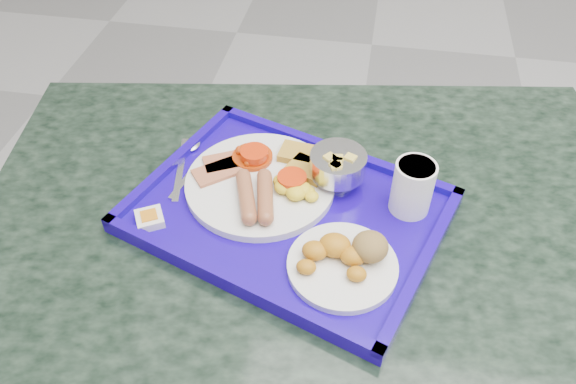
{
  "coord_description": "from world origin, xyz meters",
  "views": [
    {
      "loc": [
        -0.64,
        -0.45,
        1.38
      ],
      "look_at": [
        -0.75,
        0.18,
        0.76
      ],
      "focal_mm": 35.0,
      "sensor_mm": 36.0,
      "label": 1
    }
  ],
  "objects_px": {
    "juice_cup": "(413,186)",
    "tray": "(288,212)",
    "main_plate": "(264,181)",
    "table": "(310,277)",
    "bread_plate": "(346,259)",
    "fruit_bowl": "(338,165)"
  },
  "relations": [
    {
      "from": "juice_cup",
      "to": "tray",
      "type": "bearing_deg",
      "value": -168.59
    },
    {
      "from": "main_plate",
      "to": "table",
      "type": "bearing_deg",
      "value": -17.24
    },
    {
      "from": "bread_plate",
      "to": "table",
      "type": "bearing_deg",
      "value": 118.48
    },
    {
      "from": "main_plate",
      "to": "fruit_bowl",
      "type": "distance_m",
      "value": 0.13
    },
    {
      "from": "bread_plate",
      "to": "juice_cup",
      "type": "xyz_separation_m",
      "value": [
        0.09,
        0.14,
        0.03
      ]
    },
    {
      "from": "fruit_bowl",
      "to": "main_plate",
      "type": "bearing_deg",
      "value": -166.68
    },
    {
      "from": "table",
      "to": "main_plate",
      "type": "height_order",
      "value": "main_plate"
    },
    {
      "from": "main_plate",
      "to": "bread_plate",
      "type": "bearing_deg",
      "value": -43.68
    },
    {
      "from": "main_plate",
      "to": "fruit_bowl",
      "type": "height_order",
      "value": "fruit_bowl"
    },
    {
      "from": "table",
      "to": "main_plate",
      "type": "distance_m",
      "value": 0.23
    },
    {
      "from": "table",
      "to": "fruit_bowl",
      "type": "relative_size",
      "value": 13.0
    },
    {
      "from": "bread_plate",
      "to": "fruit_bowl",
      "type": "relative_size",
      "value": 1.74
    },
    {
      "from": "juice_cup",
      "to": "table",
      "type": "bearing_deg",
      "value": -172.57
    },
    {
      "from": "fruit_bowl",
      "to": "table",
      "type": "bearing_deg",
      "value": -119.28
    },
    {
      "from": "tray",
      "to": "fruit_bowl",
      "type": "relative_size",
      "value": 6.03
    },
    {
      "from": "tray",
      "to": "fruit_bowl",
      "type": "xyz_separation_m",
      "value": [
        0.07,
        0.07,
        0.05
      ]
    },
    {
      "from": "tray",
      "to": "juice_cup",
      "type": "relative_size",
      "value": 6.23
    },
    {
      "from": "main_plate",
      "to": "juice_cup",
      "type": "height_order",
      "value": "juice_cup"
    },
    {
      "from": "bread_plate",
      "to": "fruit_bowl",
      "type": "bearing_deg",
      "value": 100.71
    },
    {
      "from": "tray",
      "to": "main_plate",
      "type": "distance_m",
      "value": 0.07
    },
    {
      "from": "tray",
      "to": "bread_plate",
      "type": "distance_m",
      "value": 0.15
    },
    {
      "from": "tray",
      "to": "juice_cup",
      "type": "height_order",
      "value": "juice_cup"
    }
  ]
}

